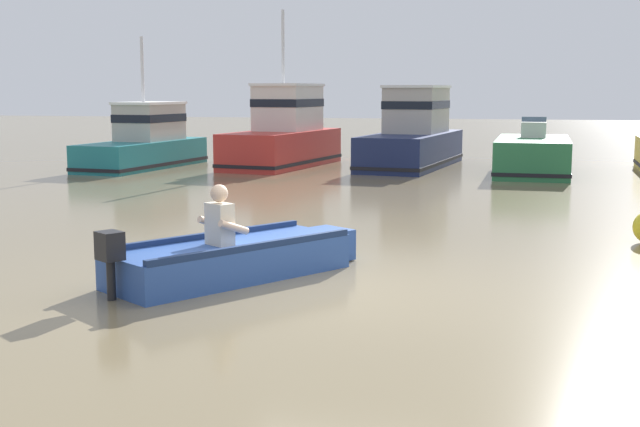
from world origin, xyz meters
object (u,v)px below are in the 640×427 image
object	(u,v)px
moored_boat_teal	(145,143)
moored_boat_navy	(413,137)
moored_boat_red	(284,136)
moored_boat_green	(532,157)
rowboat_with_person	(235,257)

from	to	relation	value
moored_boat_teal	moored_boat_navy	distance (m)	8.21
moored_boat_red	moored_boat_navy	distance (m)	4.00
moored_boat_navy	moored_boat_green	size ratio (longest dim) A/B	1.32
rowboat_with_person	moored_boat_green	distance (m)	14.89
moored_boat_teal	moored_boat_red	world-z (taller)	moored_boat_red
rowboat_with_person	moored_boat_teal	distance (m)	15.72
rowboat_with_person	moored_boat_navy	distance (m)	15.93
moored_boat_teal	moored_boat_red	size ratio (longest dim) A/B	0.98
rowboat_with_person	moored_boat_red	distance (m)	15.56
rowboat_with_person	moored_boat_green	xyz separation A→B (m)	(3.94, 14.36, 0.23)
moored_boat_navy	moored_boat_red	bearing A→B (deg)	-168.93
moored_boat_teal	moored_boat_navy	world-z (taller)	moored_boat_teal
moored_boat_navy	moored_boat_green	world-z (taller)	moored_boat_navy
moored_boat_red	moored_boat_navy	xyz separation A→B (m)	(3.92, 0.77, -0.03)
moored_boat_teal	moored_boat_navy	size ratio (longest dim) A/B	0.87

